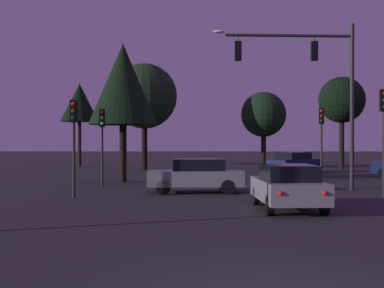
# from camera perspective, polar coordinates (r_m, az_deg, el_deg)

# --- Properties ---
(ground_plane) EXTENTS (168.00, 168.00, 0.00)m
(ground_plane) POSITION_cam_1_polar(r_m,az_deg,el_deg) (32.11, 2.30, -3.81)
(ground_plane) COLOR #262326
(ground_plane) RESTS_ON ground
(traffic_signal_mast_arm) EXTENTS (6.69, 0.58, 7.85)m
(traffic_signal_mast_arm) POSITION_cam_1_polar(r_m,az_deg,el_deg) (25.00, 13.52, 7.40)
(traffic_signal_mast_arm) COLOR #232326
(traffic_signal_mast_arm) RESTS_ON ground
(traffic_light_corner_left) EXTENTS (0.32, 0.36, 3.97)m
(traffic_light_corner_left) POSITION_cam_1_polar(r_m,az_deg,el_deg) (21.18, -12.94, 1.71)
(traffic_light_corner_left) COLOR #232326
(traffic_light_corner_left) RESTS_ON ground
(traffic_light_corner_right) EXTENTS (0.34, 0.37, 3.92)m
(traffic_light_corner_right) POSITION_cam_1_polar(r_m,az_deg,el_deg) (26.19, -9.90, 1.37)
(traffic_light_corner_right) COLOR #232326
(traffic_light_corner_right) RESTS_ON ground
(traffic_light_median) EXTENTS (0.35, 0.38, 4.17)m
(traffic_light_median) POSITION_cam_1_polar(r_m,az_deg,el_deg) (29.83, 14.24, 1.57)
(traffic_light_median) COLOR #232326
(traffic_light_median) RESTS_ON ground
(car_nearside_lane) EXTENTS (2.04, 4.23, 1.52)m
(car_nearside_lane) POSITION_cam_1_polar(r_m,az_deg,el_deg) (17.59, 10.65, -4.62)
(car_nearside_lane) COLOR gray
(car_nearside_lane) RESTS_ON ground
(car_crossing_left) EXTENTS (4.35, 1.85, 1.52)m
(car_crossing_left) POSITION_cam_1_polar(r_m,az_deg,el_deg) (22.90, 0.50, -3.47)
(car_crossing_left) COLOR gray
(car_crossing_left) RESTS_ON ground
(car_far_lane) EXTENTS (4.48, 4.33, 1.52)m
(car_far_lane) POSITION_cam_1_polar(r_m,az_deg,el_deg) (37.84, 11.38, -1.98)
(car_far_lane) COLOR #0F1947
(car_far_lane) RESTS_ON ground
(tree_behind_sign) EXTENTS (3.77, 3.77, 6.43)m
(tree_behind_sign) POSITION_cam_1_polar(r_m,az_deg,el_deg) (43.30, 8.00, 3.24)
(tree_behind_sign) COLOR black
(tree_behind_sign) RESTS_ON ground
(tree_left_far) EXTENTS (3.81, 3.81, 7.62)m
(tree_left_far) POSITION_cam_1_polar(r_m,az_deg,el_deg) (44.16, 16.35, 4.67)
(tree_left_far) COLOR black
(tree_left_far) RESTS_ON ground
(tree_center_horizon) EXTENTS (3.85, 3.85, 7.82)m
(tree_center_horizon) POSITION_cam_1_polar(r_m,az_deg,el_deg) (29.21, -7.62, 6.58)
(tree_center_horizon) COLOR black
(tree_center_horizon) RESTS_ON ground
(tree_right_cluster) EXTENTS (3.47, 3.47, 7.59)m
(tree_right_cluster) POSITION_cam_1_polar(r_m,az_deg,el_deg) (48.14, -12.34, 4.49)
(tree_right_cluster) COLOR black
(tree_right_cluster) RESTS_ON ground
(tree_lot_edge) EXTENTS (5.20, 5.20, 8.49)m
(tree_lot_edge) POSITION_cam_1_polar(r_m,az_deg,el_deg) (41.12, -5.25, 5.28)
(tree_lot_edge) COLOR black
(tree_lot_edge) RESTS_ON ground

